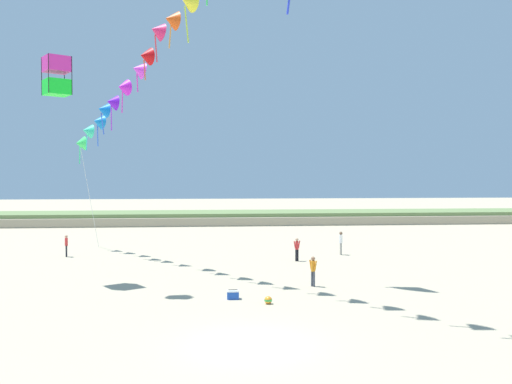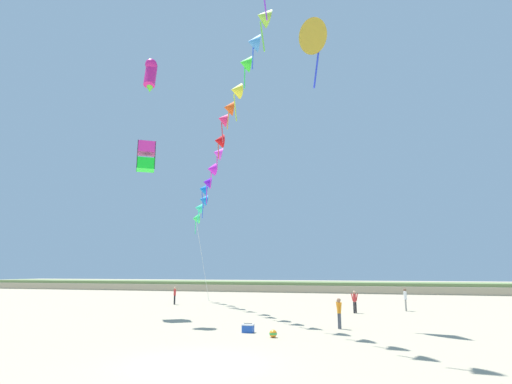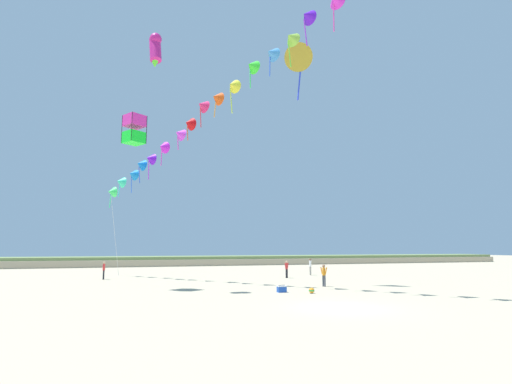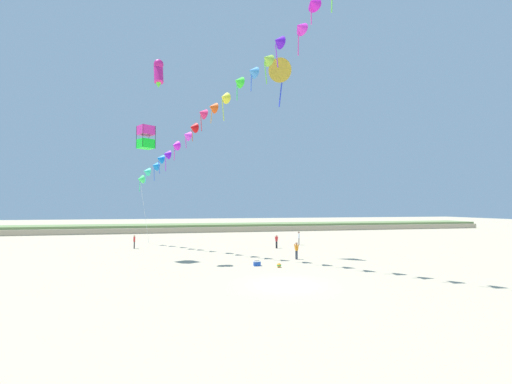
# 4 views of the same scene
# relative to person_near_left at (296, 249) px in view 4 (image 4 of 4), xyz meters

# --- Properties ---
(ground_plane) EXTENTS (240.00, 240.00, 0.00)m
(ground_plane) POSITION_rel_person_near_left_xyz_m (-4.15, -9.67, -0.94)
(ground_plane) COLOR tan
(dune_ridge) EXTENTS (120.00, 8.98, 1.44)m
(dune_ridge) POSITION_rel_person_near_left_xyz_m (-4.15, 39.08, -0.22)
(dune_ridge) COLOR tan
(dune_ridge) RESTS_ON ground
(person_near_left) EXTENTS (0.38, 0.52, 1.62)m
(person_near_left) POSITION_rel_person_near_left_xyz_m (0.00, 0.00, 0.00)
(person_near_left) COLOR #474C56
(person_near_left) RESTS_ON ground
(person_near_right) EXTENTS (0.53, 0.34, 1.62)m
(person_near_right) POSITION_rel_person_near_left_xyz_m (0.55, 8.61, 0.00)
(person_near_right) COLOR black
(person_near_right) RESTS_ON ground
(person_mid_center) EXTENTS (0.22, 0.57, 1.61)m
(person_mid_center) POSITION_rel_person_near_left_xyz_m (-15.98, 12.08, -0.00)
(person_mid_center) COLOR black
(person_mid_center) RESTS_ON ground
(person_far_left) EXTENTS (0.24, 0.61, 1.75)m
(person_far_left) POSITION_rel_person_near_left_xyz_m (4.35, 11.30, 0.07)
(person_far_left) COLOR gray
(person_far_left) RESTS_ON ground
(kite_banner_string) EXTENTS (18.83, 29.56, 22.85)m
(kite_banner_string) POSITION_rel_person_near_left_xyz_m (-7.04, 2.36, 14.46)
(kite_banner_string) COLOR #3DED68
(large_kite_low_lead) EXTENTS (1.78, 1.78, 2.12)m
(large_kite_low_lead) POSITION_rel_person_near_left_xyz_m (-13.96, 2.50, 10.55)
(large_kite_low_lead) COLOR #17EC2C
(large_kite_mid_trail) EXTENTS (2.82, 2.57, 5.06)m
(large_kite_mid_trail) POSITION_rel_person_near_left_xyz_m (-0.95, 1.74, 17.79)
(large_kite_mid_trail) COLOR gold
(large_kite_high_solo) EXTENTS (1.07, 1.36, 2.57)m
(large_kite_high_solo) POSITION_rel_person_near_left_xyz_m (-12.77, 0.55, 16.10)
(large_kite_high_solo) COLOR #C51E80
(beach_cooler) EXTENTS (0.58, 0.41, 0.46)m
(beach_cooler) POSITION_rel_person_near_left_xyz_m (-4.43, -2.56, -0.72)
(beach_cooler) COLOR blue
(beach_cooler) RESTS_ON ground
(beach_ball) EXTENTS (0.36, 0.36, 0.36)m
(beach_ball) POSITION_rel_person_near_left_xyz_m (-2.84, -3.72, -0.76)
(beach_ball) COLOR orange
(beach_ball) RESTS_ON ground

